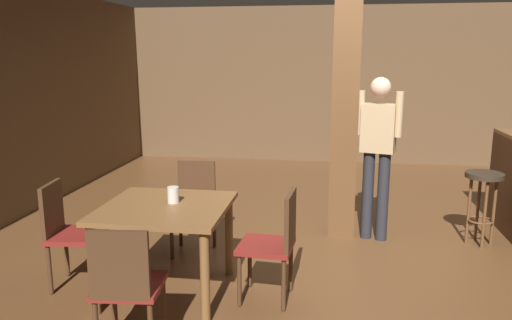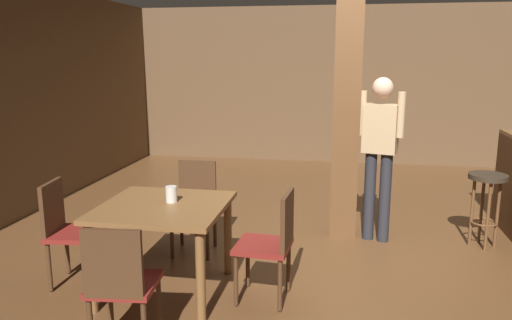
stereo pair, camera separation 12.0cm
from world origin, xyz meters
TOP-DOWN VIEW (x-y plane):
  - ground_plane at (0.00, 0.00)m, footprint 10.80×10.80m
  - wall_back at (0.00, 4.50)m, footprint 8.00×0.10m
  - pillar at (-0.13, 0.63)m, footprint 0.28×0.28m
  - dining_table at (-1.56, -1.04)m, footprint 1.00×1.00m
  - chair_east at (-0.67, -1.03)m, footprint 0.45×0.45m
  - chair_south at (-1.53, -1.93)m, footprint 0.46×0.46m
  - chair_north at (-1.58, -0.13)m, footprint 0.44×0.44m
  - chair_west at (-2.43, -1.03)m, footprint 0.47×0.47m
  - napkin_cup at (-1.52, -0.96)m, footprint 0.09×0.09m
  - standing_person at (0.22, 0.49)m, footprint 0.47×0.28m
  - bar_stool_near at (1.29, 0.50)m, footprint 0.38×0.38m

SIDE VIEW (x-z plane):
  - ground_plane at x=0.00m, z-range 0.00..0.00m
  - chair_east at x=-0.67m, z-range 0.06..0.95m
  - chair_south at x=-1.53m, z-range 0.06..0.95m
  - chair_north at x=-1.58m, z-range 0.06..0.95m
  - chair_west at x=-2.43m, z-range 0.06..0.95m
  - bar_stool_near at x=1.29m, z-range 0.20..0.96m
  - dining_table at x=-1.56m, z-range 0.26..1.01m
  - napkin_cup at x=-1.52m, z-range 0.75..0.89m
  - standing_person at x=0.22m, z-range 0.14..1.86m
  - wall_back at x=0.00m, z-range 0.00..2.80m
  - pillar at x=-0.13m, z-range 0.00..2.80m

